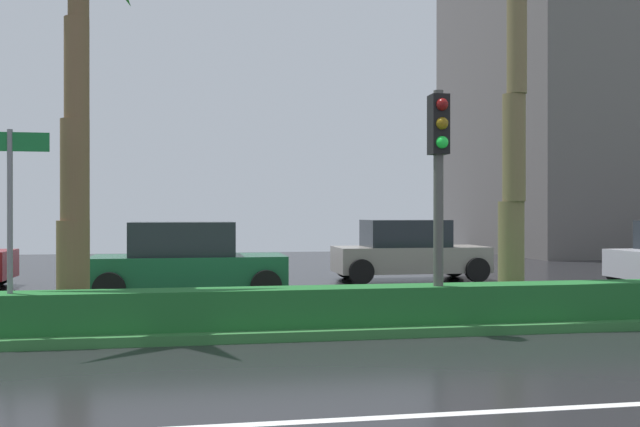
{
  "coord_description": "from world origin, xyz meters",
  "views": [
    {
      "loc": [
        2.02,
        -4.49,
        1.94
      ],
      "look_at": [
        5.0,
        11.91,
        1.91
      ],
      "focal_mm": 40.06,
      "sensor_mm": 36.0,
      "label": 1
    }
  ],
  "objects_px": {
    "traffic_signal_median_right": "(439,163)",
    "car_in_traffic_fourth": "(409,251)",
    "street_name_sign": "(10,203)",
    "car_in_traffic_third": "(187,261)"
  },
  "relations": [
    {
      "from": "car_in_traffic_fourth",
      "to": "car_in_traffic_third",
      "type": "bearing_deg",
      "value": -153.02
    },
    {
      "from": "traffic_signal_median_right",
      "to": "car_in_traffic_third",
      "type": "distance_m",
      "value": 7.03
    },
    {
      "from": "car_in_traffic_fourth",
      "to": "traffic_signal_median_right",
      "type": "bearing_deg",
      "value": -104.29
    },
    {
      "from": "car_in_traffic_third",
      "to": "car_in_traffic_fourth",
      "type": "distance_m",
      "value": 6.96
    },
    {
      "from": "street_name_sign",
      "to": "car_in_traffic_fourth",
      "type": "bearing_deg",
      "value": 44.19
    },
    {
      "from": "traffic_signal_median_right",
      "to": "car_in_traffic_third",
      "type": "relative_size",
      "value": 0.87
    },
    {
      "from": "traffic_signal_median_right",
      "to": "car_in_traffic_fourth",
      "type": "relative_size",
      "value": 0.87
    },
    {
      "from": "traffic_signal_median_right",
      "to": "car_in_traffic_third",
      "type": "bearing_deg",
      "value": 126.25
    },
    {
      "from": "street_name_sign",
      "to": "car_in_traffic_fourth",
      "type": "relative_size",
      "value": 0.7
    },
    {
      "from": "traffic_signal_median_right",
      "to": "street_name_sign",
      "type": "bearing_deg",
      "value": 178.78
    }
  ]
}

